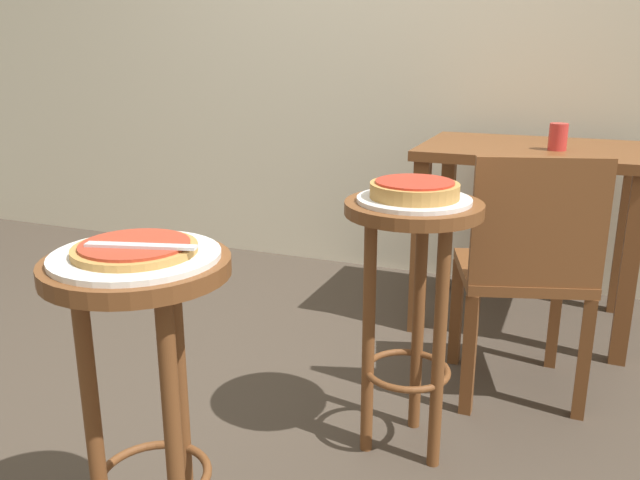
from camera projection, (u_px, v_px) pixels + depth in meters
name	position (u px, v px, depth m)	size (l,w,h in m)	color
ground_plane	(262.00, 418.00, 2.15)	(6.00, 6.00, 0.00)	#42382D
stool_foreground	(144.00, 352.00, 1.37)	(0.38, 0.38, 0.76)	brown
serving_plate_foreground	(136.00, 256.00, 1.31)	(0.34, 0.34, 0.01)	white
pizza_foreground	(135.00, 248.00, 1.31)	(0.25, 0.25, 0.02)	#B78442
stool_middle	(411.00, 273.00, 1.84)	(0.38, 0.38, 0.76)	brown
serving_plate_middle	(414.00, 200.00, 1.78)	(0.31, 0.31, 0.01)	silver
pizza_middle	(414.00, 189.00, 1.78)	(0.24, 0.24, 0.05)	#B78442
dining_table	(531.00, 180.00, 2.73)	(0.88, 0.64, 0.77)	brown
cup_near_edge	(558.00, 137.00, 2.57)	(0.07, 0.07, 0.10)	red
wooden_chair	(526.00, 269.00, 2.14)	(0.50, 0.50, 0.85)	brown
pizza_server_knife	(141.00, 246.00, 1.28)	(0.22, 0.02, 0.01)	silver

